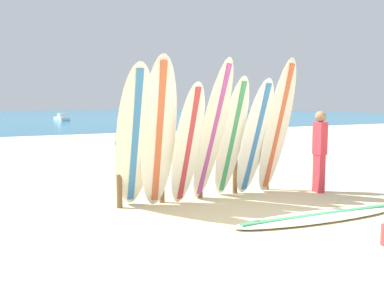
{
  "coord_description": "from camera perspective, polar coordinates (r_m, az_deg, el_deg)",
  "views": [
    {
      "loc": [
        -3.27,
        -3.59,
        1.62
      ],
      "look_at": [
        0.09,
        2.69,
        0.91
      ],
      "focal_mm": 37.73,
      "sensor_mm": 36.0,
      "label": 1
    }
  ],
  "objects": [
    {
      "name": "surfboard_leaning_center_right",
      "position": [
        6.86,
        5.61,
        0.82
      ],
      "size": [
        0.49,
        0.84,
        2.08
      ],
      "color": "white",
      "rests_on": "ground"
    },
    {
      "name": "surfboard_leaning_far_left",
      "position": [
        6.04,
        -8.1,
        0.73
      ],
      "size": [
        0.73,
        1.16,
        2.21
      ],
      "color": "white",
      "rests_on": "ground"
    },
    {
      "name": "small_boat_offshore",
      "position": [
        40.53,
        -17.95,
        3.52
      ],
      "size": [
        1.09,
        2.62,
        0.71
      ],
      "color": "silver",
      "rests_on": "ocean_water"
    },
    {
      "name": "surfboard_leaning_left",
      "position": [
        6.16,
        -4.75,
        1.55
      ],
      "size": [
        0.6,
        0.63,
        2.35
      ],
      "color": "white",
      "rests_on": "ground"
    },
    {
      "name": "ocean_water",
      "position": [
        61.7,
        -25.13,
        3.69
      ],
      "size": [
        120.0,
        80.0,
        0.01
      ],
      "primitive_type": "cube",
      "color": "#196B93",
      "rests_on": "ground"
    },
    {
      "name": "ground_plane",
      "position": [
        5.12,
        13.8,
        -12.93
      ],
      "size": [
        120.0,
        120.0,
        0.0
      ],
      "primitive_type": "plane",
      "color": "beige"
    },
    {
      "name": "beachgoer_standing",
      "position": [
        7.7,
        17.6,
        -0.51
      ],
      "size": [
        0.2,
        0.25,
        1.49
      ],
      "color": "#D8333F",
      "rests_on": "ground"
    },
    {
      "name": "surfboard_leaning_center_left",
      "position": [
        6.3,
        -0.6,
        -0.12
      ],
      "size": [
        0.58,
        0.7,
        1.96
      ],
      "color": "white",
      "rests_on": "ground"
    },
    {
      "name": "surfboard_leaning_far_right",
      "position": [
        7.27,
        11.93,
        2.28
      ],
      "size": [
        0.65,
        0.77,
        2.4
      ],
      "color": "white",
      "rests_on": "ground"
    },
    {
      "name": "surfboard_lying_on_sand",
      "position": [
        6.07,
        17.67,
        -9.71
      ],
      "size": [
        2.82,
        0.78,
        0.08
      ],
      "color": "white",
      "rests_on": "ground"
    },
    {
      "name": "surfboard_leaning_center",
      "position": [
        6.49,
        2.89,
        1.69
      ],
      "size": [
        0.57,
        0.96,
        2.33
      ],
      "color": "silver",
      "rests_on": "ground"
    },
    {
      "name": "surfboard_leaning_right",
      "position": [
        7.04,
        8.88,
        0.8
      ],
      "size": [
        0.59,
        0.77,
        2.05
      ],
      "color": "white",
      "rests_on": "ground"
    },
    {
      "name": "surfboard_rack",
      "position": [
        6.91,
        1.17,
        -1.91
      ],
      "size": [
        2.99,
        0.09,
        1.16
      ],
      "color": "brown",
      "rests_on": "ground"
    }
  ]
}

